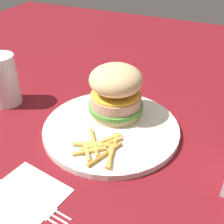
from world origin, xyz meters
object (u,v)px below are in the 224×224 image
object	(u,v)px
plate	(112,127)
fork	(23,197)
drink_glass	(2,84)
napkin	(22,197)
fries_pile	(101,147)
sandwich	(116,91)

from	to	relation	value
plate	fork	distance (m)	0.22
drink_glass	napkin	bearing A→B (deg)	45.81
drink_glass	fries_pile	bearing A→B (deg)	76.53
fork	drink_glass	bearing A→B (deg)	-134.00
napkin	drink_glass	size ratio (longest dim) A/B	0.98
fork	sandwich	bearing A→B (deg)	170.98
sandwich	fries_pile	distance (m)	0.13
fork	napkin	bearing A→B (deg)	-96.94
plate	napkin	world-z (taller)	plate
fork	drink_glass	distance (m)	0.29
fries_pile	napkin	xyz separation A→B (m)	(0.14, -0.06, -0.01)
drink_glass	sandwich	bearing A→B (deg)	101.34
napkin	drink_glass	distance (m)	0.29
sandwich	plate	bearing A→B (deg)	14.18
plate	sandwich	xyz separation A→B (m)	(-0.04, -0.01, 0.06)
plate	drink_glass	world-z (taller)	drink_glass
napkin	drink_glass	xyz separation A→B (m)	(-0.20, -0.21, 0.05)
fries_pile	drink_glass	size ratio (longest dim) A/B	0.90
fork	fries_pile	bearing A→B (deg)	155.61
plate	fork	world-z (taller)	plate
sandwich	fries_pile	world-z (taller)	sandwich
plate	fries_pile	bearing A→B (deg)	9.01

